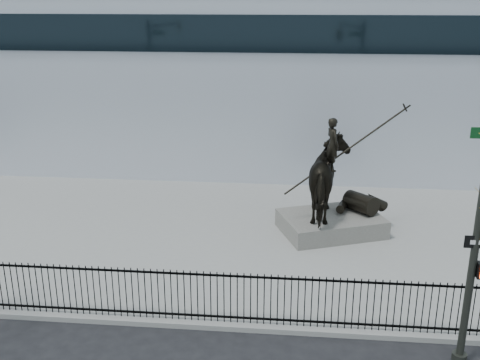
{
  "coord_description": "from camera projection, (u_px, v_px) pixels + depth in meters",
  "views": [
    {
      "loc": [
        2.8,
        -11.93,
        8.65
      ],
      "look_at": [
        1.02,
        6.0,
        2.65
      ],
      "focal_mm": 42.0,
      "sensor_mm": 36.0,
      "label": 1
    }
  ],
  "objects": [
    {
      "name": "ground",
      "position": [
        177.0,
        351.0,
        14.26
      ],
      "size": [
        120.0,
        120.0,
        0.0
      ],
      "primitive_type": "plane",
      "color": "black",
      "rests_on": "ground"
    },
    {
      "name": "plaza",
      "position": [
        215.0,
        236.0,
        20.85
      ],
      "size": [
        30.0,
        12.0,
        0.15
      ],
      "primitive_type": "cube",
      "color": "gray",
      "rests_on": "ground"
    },
    {
      "name": "building",
      "position": [
        246.0,
        71.0,
        31.72
      ],
      "size": [
        44.0,
        14.0,
        9.0
      ],
      "primitive_type": "cube",
      "color": "silver",
      "rests_on": "ground"
    },
    {
      "name": "picket_fence",
      "position": [
        185.0,
        295.0,
        15.16
      ],
      "size": [
        22.1,
        0.1,
        1.5
      ],
      "color": "black",
      "rests_on": "plaza"
    },
    {
      "name": "statue_plinth",
      "position": [
        331.0,
        224.0,
        20.94
      ],
      "size": [
        4.22,
        3.58,
        0.67
      ],
      "primitive_type": "cube",
      "rotation": [
        0.0,
        0.0,
        0.37
      ],
      "color": "#5A5752",
      "rests_on": "plaza"
    },
    {
      "name": "equestrian_statue",
      "position": [
        335.0,
        179.0,
        20.41
      ],
      "size": [
        4.3,
        3.51,
        3.88
      ],
      "rotation": [
        0.0,
        0.0,
        0.37
      ],
      "color": "black",
      "rests_on": "statue_plinth"
    }
  ]
}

